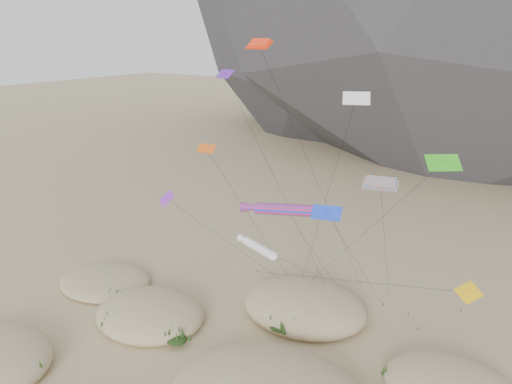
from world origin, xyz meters
TOP-DOWN VIEW (x-y plane):
  - dunes at (-0.19, 4.21)m, footprint 52.75×38.23m
  - dune_grass at (-1.15, 2.50)m, footprint 44.27×29.43m
  - kite_stakes at (3.39, 23.53)m, footprint 23.31×6.10m
  - rainbow_tube_kite at (0.72, 11.51)m, footprint 7.60×10.99m
  - white_tube_kite at (-2.32, 12.27)m, footprint 6.20×14.59m
  - orange_parafoil at (-1.24, 11.17)m, footprint 5.26×16.65m
  - multi_parafoil at (9.70, 10.01)m, footprint 4.82×17.27m
  - delta_kites at (3.99, 11.13)m, footprint 28.71×16.42m

SIDE VIEW (x-z plane):
  - kite_stakes at x=3.39m, z-range 0.00..0.30m
  - dunes at x=-0.19m, z-range -1.49..3.04m
  - dune_grass at x=-1.15m, z-range 0.08..1.62m
  - white_tube_kite at x=-2.32m, z-range 4.20..13.92m
  - rainbow_tube_kite at x=0.72m, z-range 6.40..20.90m
  - delta_kites at x=3.99m, z-range 4.12..29.43m
  - multi_parafoil at x=9.70m, z-range 8.51..26.88m
  - orange_parafoil at x=-1.24m, z-range 12.98..40.79m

